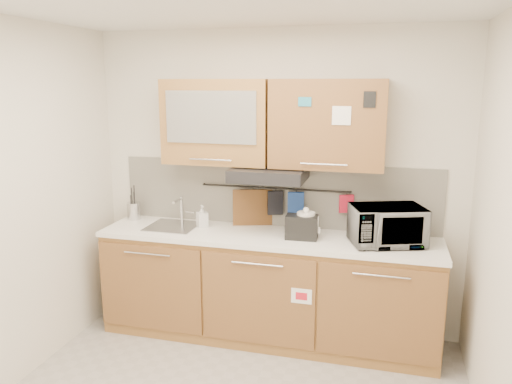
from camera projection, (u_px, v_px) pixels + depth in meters
The scene contains 17 objects.
wall_back at pixel (276, 183), 4.34m from camera, with size 3.20×3.20×0.00m, color silver.
base_cabinet at pixel (267, 292), 4.24m from camera, with size 2.80×0.64×0.88m.
countertop at pixel (267, 237), 4.13m from camera, with size 2.82×0.62×0.04m, color white.
backsplash at pixel (275, 194), 4.35m from camera, with size 2.80×0.02×0.56m, color silver.
upper_cabinets at pixel (271, 123), 4.06m from camera, with size 1.82×0.37×0.70m.
range_hood at pixel (269, 174), 4.08m from camera, with size 0.60×0.46×0.10m, color black.
sink at pixel (173, 226), 4.36m from camera, with size 0.42×0.40×0.26m.
utensil_rail at pixel (274, 188), 4.30m from camera, with size 0.02×0.02×1.30m, color black.
utensil_crock at pixel (134, 210), 4.59m from camera, with size 0.15×0.15×0.31m.
kettle at pixel (306, 226), 4.02m from camera, with size 0.19×0.17×0.26m.
toaster at pixel (302, 227), 4.00m from camera, with size 0.26×0.16×0.19m.
microwave at pixel (387, 225), 3.86m from camera, with size 0.54×0.37×0.30m, color #999999.
soap_bottle at pixel (202, 216), 4.34m from camera, with size 0.09×0.09×0.19m, color #999999.
cutting_board at pixel (253, 213), 4.38m from camera, with size 0.35×0.03×0.43m, color brown.
oven_mitt at pixel (296, 205), 4.27m from camera, with size 0.14×0.03×0.23m, color #214499.
dark_pouch at pixel (275, 203), 4.31m from camera, with size 0.13×0.04×0.21m, color black.
pot_holder at pixel (346, 204), 4.15m from camera, with size 0.12×0.02×0.15m, color red.
Camera 1 is at (0.93, -2.66, 2.15)m, focal length 35.00 mm.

